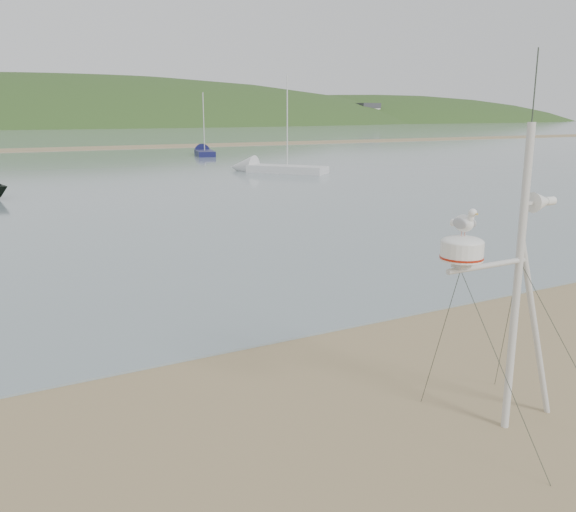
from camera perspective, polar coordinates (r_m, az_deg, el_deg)
hill_ridge at (r=242.34m, az=-24.24°, el=6.43°), size 620.00×180.00×80.00m
mast_rig at (r=8.49m, az=20.20°, el=-7.94°), size 2.17×2.31×4.89m
sailboat_blue_far at (r=63.22m, az=-7.97°, el=9.64°), size 3.31×6.81×6.59m
sailboat_white_near at (r=44.00m, az=-2.45°, el=8.23°), size 5.81×7.02×7.33m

